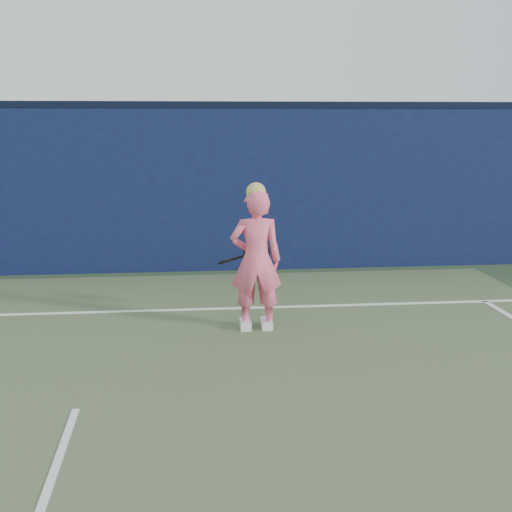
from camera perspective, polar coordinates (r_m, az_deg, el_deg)
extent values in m
plane|color=#30462B|center=(5.25, -15.75, -16.11)|extent=(80.00, 80.00, 0.00)
cube|color=#0D0E3D|center=(11.19, -10.66, 5.14)|extent=(24.00, 0.40, 2.50)
cube|color=black|center=(11.14, -10.90, 11.81)|extent=(24.00, 0.42, 0.10)
imported|color=#FF6385|center=(7.95, 0.00, -0.35)|extent=(0.58, 0.39, 1.58)
sphere|color=tan|center=(7.84, 0.00, 5.12)|extent=(0.22, 0.22, 0.22)
cube|color=white|center=(8.14, 0.85, -5.45)|extent=(0.13, 0.28, 0.10)
cube|color=white|center=(8.12, -0.85, -5.49)|extent=(0.13, 0.28, 0.10)
torus|color=black|center=(8.36, 0.06, 0.24)|extent=(0.34, 0.12, 0.34)
torus|color=yellow|center=(8.36, 0.06, 0.24)|extent=(0.28, 0.09, 0.28)
cylinder|color=beige|center=(8.36, 0.06, 0.24)|extent=(0.28, 0.08, 0.27)
cylinder|color=black|center=(8.40, -1.66, -0.18)|extent=(0.31, 0.04, 0.11)
cylinder|color=black|center=(8.42, -2.63, -0.47)|extent=(0.14, 0.04, 0.07)
cube|color=white|center=(8.96, -11.59, -4.39)|extent=(11.00, 0.08, 0.01)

